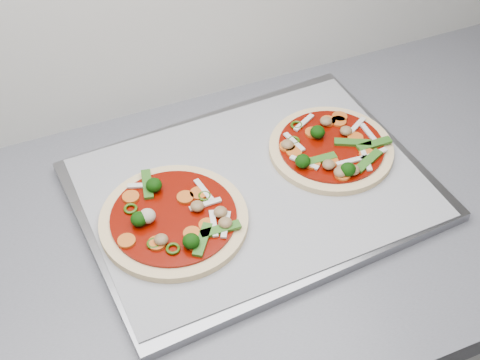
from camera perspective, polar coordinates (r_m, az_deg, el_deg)
name	(u,v)px	position (r m, az deg, el deg)	size (l,w,h in m)	color
base_cabinet	(305,352)	(1.41, 5.60, -14.40)	(3.60, 0.60, 0.86)	silver
countertop	(326,203)	(1.05, 7.33, -2.00)	(3.60, 0.60, 0.04)	slate
baking_tray	(254,191)	(1.02, 1.21, -0.96)	(0.51, 0.38, 0.02)	gray
parchment	(254,187)	(1.01, 1.22, -0.60)	(0.49, 0.36, 0.00)	gray
pizza_left	(174,219)	(0.96, -5.66, -3.33)	(0.22, 0.22, 0.04)	#E7C18C
pizza_right	(331,148)	(1.06, 7.77, 2.69)	(0.20, 0.20, 0.03)	#E7C18C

